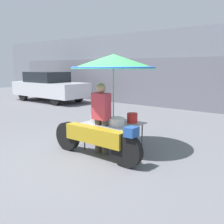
% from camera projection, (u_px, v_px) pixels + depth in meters
% --- Properties ---
extents(ground_plane, '(36.00, 36.00, 0.00)m').
position_uv_depth(ground_plane, '(89.00, 155.00, 5.35)').
color(ground_plane, slate).
extents(shopfront_building, '(28.00, 2.06, 3.48)m').
position_uv_depth(shopfront_building, '(208.00, 70.00, 11.00)').
color(shopfront_building, gray).
rests_on(shopfront_building, ground).
extents(vendor_motorcycle_cart, '(2.26, 1.84, 2.12)m').
position_uv_depth(vendor_motorcycle_cart, '(111.00, 79.00, 5.32)').
color(vendor_motorcycle_cart, black).
rests_on(vendor_motorcycle_cart, ground).
extents(vendor_person, '(0.38, 0.22, 1.52)m').
position_uv_depth(vendor_person, '(101.00, 115.00, 5.31)').
color(vendor_person, '#4C473D').
rests_on(vendor_person, ground).
extents(parked_car, '(4.43, 1.79, 1.58)m').
position_uv_depth(parked_car, '(49.00, 86.00, 13.45)').
color(parked_car, black).
rests_on(parked_car, ground).
extents(potted_plant, '(0.70, 0.70, 0.97)m').
position_uv_depth(potted_plant, '(45.00, 88.00, 15.50)').
color(potted_plant, brown).
rests_on(potted_plant, ground).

